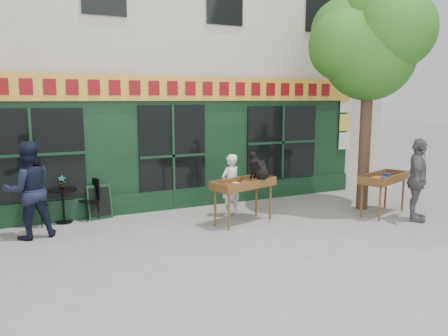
{
  "coord_description": "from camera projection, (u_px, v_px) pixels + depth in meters",
  "views": [
    {
      "loc": [
        -3.5,
        -7.89,
        2.75
      ],
      "look_at": [
        0.53,
        0.5,
        1.27
      ],
      "focal_mm": 35.0,
      "sensor_mm": 36.0,
      "label": 1
    }
  ],
  "objects": [
    {
      "name": "ground",
      "position": [
        211.0,
        234.0,
        8.95
      ],
      "size": [
        80.0,
        80.0,
        0.0
      ],
      "primitive_type": "plane",
      "color": "slate",
      "rests_on": "ground"
    },
    {
      "name": "building",
      "position": [
        132.0,
        26.0,
        13.49
      ],
      "size": [
        14.0,
        7.26,
        10.0
      ],
      "color": "beige",
      "rests_on": "ground"
    },
    {
      "name": "street_tree",
      "position": [
        369.0,
        42.0,
        10.48
      ],
      "size": [
        3.05,
        2.9,
        5.6
      ],
      "color": "#382619",
      "rests_on": "ground"
    },
    {
      "name": "book_cart_center",
      "position": [
        244.0,
        187.0,
        9.67
      ],
      "size": [
        1.61,
        1.02,
        0.99
      ],
      "rotation": [
        0.0,
        0.0,
        0.29
      ],
      "color": "brown",
      "rests_on": "ground"
    },
    {
      "name": "dog",
      "position": [
        259.0,
        165.0,
        9.71
      ],
      "size": [
        0.5,
        0.67,
        0.6
      ],
      "primitive_type": null,
      "rotation": [
        0.0,
        0.0,
        0.29
      ],
      "color": "black",
      "rests_on": "book_cart_center"
    },
    {
      "name": "woman",
      "position": [
        231.0,
        185.0,
        10.27
      ],
      "size": [
        0.62,
        0.49,
        1.47
      ],
      "primitive_type": "imported",
      "rotation": [
        0.0,
        0.0,
        3.43
      ],
      "color": "silver",
      "rests_on": "ground"
    },
    {
      "name": "book_cart_right",
      "position": [
        384.0,
        180.0,
        10.39
      ],
      "size": [
        1.62,
        1.11,
        0.99
      ],
      "rotation": [
        0.0,
        0.0,
        0.36
      ],
      "color": "brown",
      "rests_on": "ground"
    },
    {
      "name": "man_right",
      "position": [
        417.0,
        180.0,
        9.81
      ],
      "size": [
        1.14,
        1.07,
        1.88
      ],
      "primitive_type": "imported",
      "rotation": [
        0.0,
        0.0,
        0.71
      ],
      "color": "#58575C",
      "rests_on": "ground"
    },
    {
      "name": "bistro_table",
      "position": [
        63.0,
        199.0,
        9.7
      ],
      "size": [
        0.6,
        0.6,
        0.76
      ],
      "color": "black",
      "rests_on": "ground"
    },
    {
      "name": "bistro_chair_left",
      "position": [
        32.0,
        201.0,
        9.42
      ],
      "size": [
        0.48,
        0.48,
        0.95
      ],
      "rotation": [
        0.0,
        0.0,
        1.13
      ],
      "color": "black",
      "rests_on": "ground"
    },
    {
      "name": "bistro_chair_right",
      "position": [
        92.0,
        195.0,
        10.0
      ],
      "size": [
        0.46,
        0.46,
        0.95
      ],
      "rotation": [
        0.0,
        0.0,
        -1.23
      ],
      "color": "black",
      "rests_on": "ground"
    },
    {
      "name": "potted_plant",
      "position": [
        62.0,
        182.0,
        9.64
      ],
      "size": [
        0.18,
        0.14,
        0.31
      ],
      "primitive_type": "imported",
      "rotation": [
        0.0,
        0.0,
        -0.18
      ],
      "color": "gray",
      "rests_on": "bistro_table"
    },
    {
      "name": "man_left",
      "position": [
        29.0,
        190.0,
        8.58
      ],
      "size": [
        1.05,
        0.88,
        1.94
      ],
      "primitive_type": "imported",
      "rotation": [
        0.0,
        0.0,
        3.31
      ],
      "color": "black",
      "rests_on": "ground"
    },
    {
      "name": "chalkboard",
      "position": [
        100.0,
        202.0,
        10.05
      ],
      "size": [
        0.58,
        0.25,
        0.79
      ],
      "rotation": [
        0.0,
        0.0,
        0.12
      ],
      "color": "black",
      "rests_on": "ground"
    }
  ]
}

